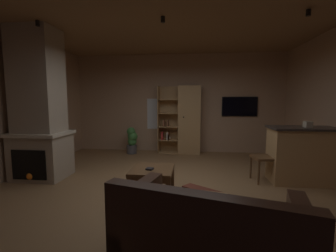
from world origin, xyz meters
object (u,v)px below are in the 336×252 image
stone_fireplace (39,112)px  leather_couch (209,238)px  bookshelf_cabinet (186,121)px  tissue_box (308,124)px  dining_chair (269,154)px  potted_floor_plant (132,140)px  kitchen_bar_counter (309,155)px  table_book_0 (150,169)px  wall_mounted_tv (239,107)px  coffee_table (152,174)px

stone_fireplace → leather_couch: (3.10, -2.18, -0.99)m
bookshelf_cabinet → tissue_box: bearing=-44.7°
dining_chair → potted_floor_plant: bearing=147.8°
stone_fireplace → leather_couch: 3.92m
kitchen_bar_counter → leather_couch: size_ratio=0.81×
bookshelf_cabinet → table_book_0: 3.22m
tissue_box → potted_floor_plant: 4.37m
kitchen_bar_counter → wall_mounted_tv: size_ratio=1.44×
stone_fireplace → kitchen_bar_counter: stone_fireplace is taller
dining_chair → potted_floor_plant: dining_chair is taller
dining_chair → tissue_box: bearing=-3.2°
kitchen_bar_counter → leather_couch: 3.17m
table_book_0 → potted_floor_plant: (-1.09, 2.95, -0.08)m
bookshelf_cabinet → table_book_0: bookshelf_cabinet is taller
stone_fireplace → tissue_box: size_ratio=23.86×
leather_couch → potted_floor_plant: size_ratio=2.33×
kitchen_bar_counter → potted_floor_plant: bearing=152.9°
tissue_box → potted_floor_plant: bearing=151.9°
bookshelf_cabinet → leather_couch: (0.35, -4.63, -0.64)m
kitchen_bar_counter → coffee_table: bearing=-161.9°
coffee_table → potted_floor_plant: size_ratio=0.87×
table_book_0 → potted_floor_plant: 3.15m
tissue_box → potted_floor_plant: (-3.80, 2.03, -0.71)m
tissue_box → bookshelf_cabinet: bearing=135.3°
tissue_box → table_book_0: size_ratio=1.16×
leather_couch → tissue_box: bearing=51.8°
stone_fireplace → coffee_table: stone_fireplace is taller
potted_floor_plant → wall_mounted_tv: 3.24m
stone_fireplace → potted_floor_plant: (1.20, 2.26, -0.91)m
stone_fireplace → leather_couch: bearing=-35.1°
leather_couch → potted_floor_plant: leather_couch is taller
table_book_0 → potted_floor_plant: size_ratio=0.14×
leather_couch → dining_chair: size_ratio=1.92×
wall_mounted_tv → table_book_0: bearing=-120.5°
potted_floor_plant → stone_fireplace: bearing=-117.9°
table_book_0 → wall_mounted_tv: bearing=59.5°
kitchen_bar_counter → dining_chair: 0.72m
stone_fireplace → wall_mounted_tv: (4.27, 2.66, 0.05)m
coffee_table → dining_chair: 2.24m
table_book_0 → stone_fireplace: bearing=163.2°
leather_couch → table_book_0: size_ratio=17.04×
table_book_0 → dining_chair: (2.08, 0.96, 0.07)m
tissue_box → table_book_0: bearing=-161.2°
kitchen_bar_counter → wall_mounted_tv: bearing=108.9°
potted_floor_plant → wall_mounted_tv: size_ratio=0.76×
table_book_0 → coffee_table: bearing=67.4°
coffee_table → bookshelf_cabinet: bearing=82.0°
dining_chair → leather_couch: bearing=-117.3°
tissue_box → wall_mounted_tv: bearing=106.7°
coffee_table → potted_floor_plant: potted_floor_plant is taller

